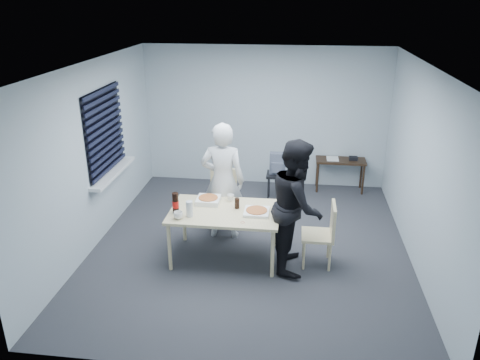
# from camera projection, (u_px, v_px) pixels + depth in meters

# --- Properties ---
(room) EXTENTS (5.00, 5.00, 5.00)m
(room) POSITION_uv_depth(u_px,v_px,m) (107.00, 138.00, 6.96)
(room) COLOR #2F2F34
(room) RESTS_ON ground
(dining_table) EXTENTS (1.48, 0.93, 0.72)m
(dining_table) POSITION_uv_depth(u_px,v_px,m) (225.00, 215.00, 6.32)
(dining_table) COLOR beige
(dining_table) RESTS_ON ground
(chair_far) EXTENTS (0.42, 0.42, 0.89)m
(chair_far) POSITION_uv_depth(u_px,v_px,m) (223.00, 193.00, 7.37)
(chair_far) COLOR beige
(chair_far) RESTS_ON ground
(chair_right) EXTENTS (0.42, 0.42, 0.89)m
(chair_right) POSITION_uv_depth(u_px,v_px,m) (324.00, 230.00, 6.21)
(chair_right) COLOR beige
(chair_right) RESTS_ON ground
(person_white) EXTENTS (0.65, 0.42, 1.77)m
(person_white) POSITION_uv_depth(u_px,v_px,m) (223.00, 181.00, 6.83)
(person_white) COLOR silver
(person_white) RESTS_ON ground
(person_black) EXTENTS (0.47, 0.86, 1.77)m
(person_black) POSITION_uv_depth(u_px,v_px,m) (297.00, 205.00, 6.06)
(person_black) COLOR black
(person_black) RESTS_ON ground
(side_table) EXTENTS (0.90, 0.40, 0.60)m
(side_table) POSITION_uv_depth(u_px,v_px,m) (341.00, 164.00, 8.61)
(side_table) COLOR #321F14
(side_table) RESTS_ON ground
(stool) EXTENTS (0.37, 0.37, 0.51)m
(stool) POSITION_uv_depth(u_px,v_px,m) (277.00, 179.00, 8.20)
(stool) COLOR black
(stool) RESTS_ON ground
(backpack) EXTENTS (0.27, 0.20, 0.38)m
(backpack) POSITION_uv_depth(u_px,v_px,m) (278.00, 164.00, 8.08)
(backpack) COLOR slate
(backpack) RESTS_ON stool
(pizza_box_a) EXTENTS (0.32, 0.32, 0.08)m
(pizza_box_a) POSITION_uv_depth(u_px,v_px,m) (208.00, 200.00, 6.53)
(pizza_box_a) COLOR white
(pizza_box_a) RESTS_ON dining_table
(pizza_box_b) EXTENTS (0.33, 0.33, 0.05)m
(pizza_box_b) POSITION_uv_depth(u_px,v_px,m) (257.00, 211.00, 6.22)
(pizza_box_b) COLOR white
(pizza_box_b) RESTS_ON dining_table
(mug_a) EXTENTS (0.17, 0.17, 0.10)m
(mug_a) POSITION_uv_depth(u_px,v_px,m) (178.00, 215.00, 6.06)
(mug_a) COLOR white
(mug_a) RESTS_ON dining_table
(mug_b) EXTENTS (0.10, 0.10, 0.09)m
(mug_b) POSITION_uv_depth(u_px,v_px,m) (230.00, 198.00, 6.58)
(mug_b) COLOR white
(mug_b) RESTS_ON dining_table
(cola_glass) EXTENTS (0.07, 0.07, 0.15)m
(cola_glass) POSITION_uv_depth(u_px,v_px,m) (237.00, 203.00, 6.34)
(cola_glass) COLOR black
(cola_glass) RESTS_ON dining_table
(soda_bottle) EXTENTS (0.09, 0.09, 0.28)m
(soda_bottle) POSITION_uv_depth(u_px,v_px,m) (176.00, 203.00, 6.19)
(soda_bottle) COLOR black
(soda_bottle) RESTS_ON dining_table
(plastic_cups) EXTENTS (0.11, 0.11, 0.21)m
(plastic_cups) POSITION_uv_depth(u_px,v_px,m) (189.00, 209.00, 6.10)
(plastic_cups) COLOR silver
(plastic_cups) RESTS_ON dining_table
(rubber_band) EXTENTS (0.05, 0.05, 0.00)m
(rubber_band) POSITION_uv_depth(u_px,v_px,m) (243.00, 222.00, 5.97)
(rubber_band) COLOR red
(rubber_band) RESTS_ON dining_table
(papers) EXTENTS (0.26, 0.32, 0.00)m
(papers) POSITION_uv_depth(u_px,v_px,m) (333.00, 159.00, 8.62)
(papers) COLOR white
(papers) RESTS_ON side_table
(black_box) EXTENTS (0.17, 0.13, 0.06)m
(black_box) POSITION_uv_depth(u_px,v_px,m) (353.00, 158.00, 8.54)
(black_box) COLOR black
(black_box) RESTS_ON side_table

